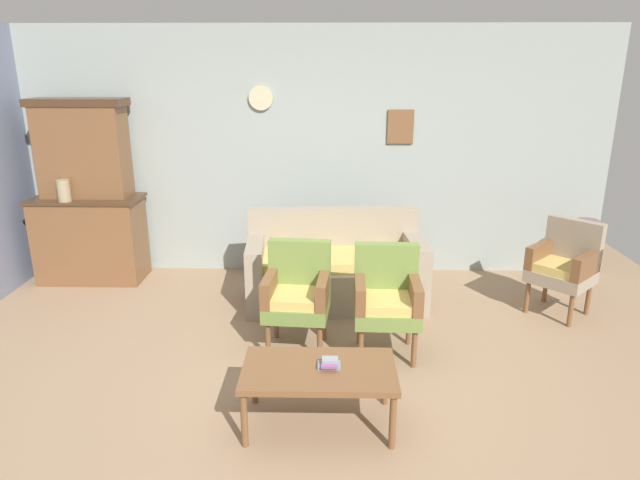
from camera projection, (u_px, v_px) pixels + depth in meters
The scene contains 12 objects.
ground_plane at pixel (309, 394), 4.08m from camera, with size 7.68×7.68×0.00m, color #997A5B.
wall_back_with_decor at pixel (317, 153), 6.17m from camera, with size 6.40×0.09×2.70m.
side_cabinet at pixel (91, 239), 6.13m from camera, with size 1.16×0.55×0.93m.
cabinet_upper_hutch at pixel (83, 148), 5.90m from camera, with size 0.99×0.38×1.03m.
vase_on_cabinet at pixel (64, 191), 5.79m from camera, with size 0.13×0.13×0.23m, color tan.
floral_couch at pixel (335, 270), 5.58m from camera, with size 1.79×0.92×0.90m.
armchair_near_cabinet at pixel (297, 292), 4.62m from camera, with size 0.56×0.53×0.90m.
armchair_near_couch_end at pixel (387, 296), 4.53m from camera, with size 0.53×0.50×0.90m.
wingback_chair_by_fireplace at pixel (564, 263), 5.28m from camera, with size 0.71×0.71×0.90m.
coffee_table at pixel (319, 374), 3.63m from camera, with size 1.00×0.56×0.42m.
book_stack_on_table at pixel (329, 364), 3.62m from camera, with size 0.15×0.11×0.06m.
floor_vase_by_wall at pixel (583, 253), 5.96m from camera, with size 0.22×0.22×0.74m, color #77535B.
Camera 1 is at (0.15, -3.54, 2.30)m, focal length 31.41 mm.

